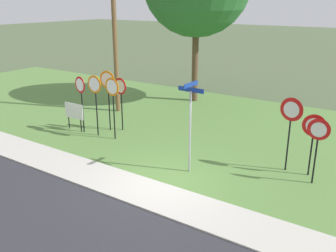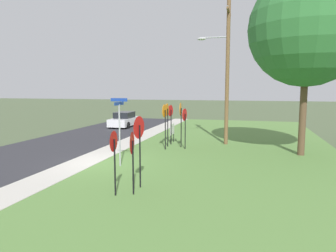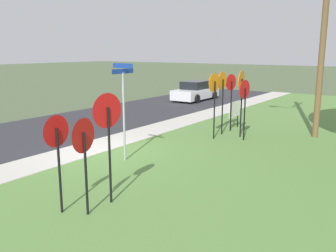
# 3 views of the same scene
# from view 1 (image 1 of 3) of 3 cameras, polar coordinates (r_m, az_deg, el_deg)

# --- Properties ---
(ground_plane) EXTENTS (160.00, 160.00, 0.00)m
(ground_plane) POSITION_cam_1_polar(r_m,az_deg,el_deg) (12.30, -1.02, -8.79)
(ground_plane) COLOR #4C5B3D
(sidewalk_strip) EXTENTS (44.00, 1.60, 0.06)m
(sidewalk_strip) POSITION_cam_1_polar(r_m,az_deg,el_deg) (11.72, -3.30, -10.14)
(sidewalk_strip) COLOR #BCB7AD
(sidewalk_strip) RESTS_ON ground_plane
(grass_median) EXTENTS (44.00, 12.00, 0.04)m
(grass_median) POSITION_cam_1_polar(r_m,az_deg,el_deg) (17.15, 10.54, -0.90)
(grass_median) COLOR #567F3D
(grass_median) RESTS_ON ground_plane
(stop_sign_near_left) EXTENTS (0.76, 0.11, 2.65)m
(stop_sign_near_left) POSITION_cam_1_polar(r_m,az_deg,el_deg) (15.58, -8.45, 4.75)
(stop_sign_near_left) COLOR black
(stop_sign_near_left) RESTS_ON grass_median
(stop_sign_near_right) EXTENTS (0.78, 0.12, 2.72)m
(stop_sign_near_right) POSITION_cam_1_polar(r_m,az_deg,el_deg) (16.72, -9.18, 5.88)
(stop_sign_near_right) COLOR black
(stop_sign_near_right) RESTS_ON grass_median
(stop_sign_far_left) EXTENTS (0.75, 0.09, 2.66)m
(stop_sign_far_left) POSITION_cam_1_polar(r_m,az_deg,el_deg) (16.12, -11.06, 5.09)
(stop_sign_far_left) COLOR black
(stop_sign_far_left) RESTS_ON grass_median
(stop_sign_far_center) EXTENTS (0.73, 0.13, 2.40)m
(stop_sign_far_center) POSITION_cam_1_polar(r_m,az_deg,el_deg) (16.73, -7.22, 5.09)
(stop_sign_far_center) COLOR black
(stop_sign_far_center) RESTS_ON grass_median
(stop_sign_far_right) EXTENTS (0.71, 0.16, 2.52)m
(stop_sign_far_right) POSITION_cam_1_polar(r_m,az_deg,el_deg) (16.75, -13.16, 5.05)
(stop_sign_far_right) COLOR black
(stop_sign_far_right) RESTS_ON grass_median
(yield_sign_near_left) EXTENTS (0.75, 0.16, 2.15)m
(yield_sign_near_left) POSITION_cam_1_polar(r_m,az_deg,el_deg) (13.04, 21.30, -0.71)
(yield_sign_near_left) COLOR black
(yield_sign_near_left) RESTS_ON grass_median
(yield_sign_near_right) EXTENTS (0.70, 0.11, 2.19)m
(yield_sign_near_right) POSITION_cam_1_polar(r_m,az_deg,el_deg) (12.48, 21.89, -1.47)
(yield_sign_near_right) COLOR black
(yield_sign_near_right) RESTS_ON grass_median
(yield_sign_far_left) EXTENTS (0.80, 0.15, 2.60)m
(yield_sign_far_left) POSITION_cam_1_polar(r_m,az_deg,el_deg) (13.08, 18.21, 1.37)
(yield_sign_far_left) COLOR black
(yield_sign_far_left) RESTS_ON grass_median
(street_name_post) EXTENTS (0.96, 0.82, 3.13)m
(street_name_post) POSITION_cam_1_polar(r_m,az_deg,el_deg) (12.38, 3.42, 0.87)
(street_name_post) COLOR #9EA0A8
(street_name_post) RESTS_ON grass_median
(utility_pole) EXTENTS (2.10, 2.06, 9.37)m
(utility_pole) POSITION_cam_1_polar(r_m,az_deg,el_deg) (19.34, -8.51, 16.69)
(utility_pole) COLOR brown
(utility_pole) RESTS_ON grass_median
(notice_board) EXTENTS (1.10, 0.06, 1.25)m
(notice_board) POSITION_cam_1_polar(r_m,az_deg,el_deg) (17.35, -14.14, 2.03)
(notice_board) COLOR black
(notice_board) RESTS_ON grass_median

